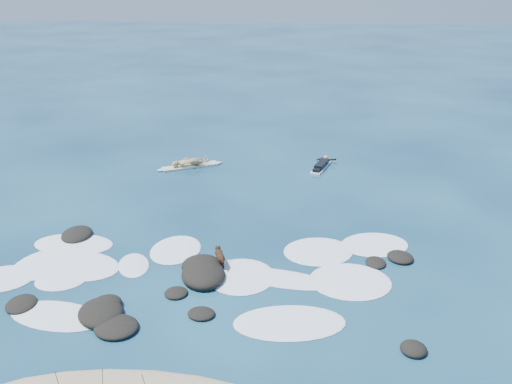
# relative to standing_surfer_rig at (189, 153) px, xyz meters

# --- Properties ---
(ground) EXTENTS (160.00, 160.00, 0.00)m
(ground) POSITION_rel_standing_surfer_rig_xyz_m (2.44, -9.10, -0.76)
(ground) COLOR #0A2642
(ground) RESTS_ON ground
(reef_rocks) EXTENTS (14.88, 6.97, 0.58)m
(reef_rocks) POSITION_rel_standing_surfer_rig_xyz_m (1.10, -11.33, -0.64)
(reef_rocks) COLOR black
(reef_rocks) RESTS_ON ground
(breaking_foam) EXTENTS (14.96, 7.83, 0.12)m
(breaking_foam) POSITION_rel_standing_surfer_rig_xyz_m (2.28, -10.07, -0.75)
(breaking_foam) COLOR white
(breaking_foam) RESTS_ON ground
(standing_surfer_rig) EXTENTS (3.11, 1.87, 1.91)m
(standing_surfer_rig) POSITION_rel_standing_surfer_rig_xyz_m (0.00, 0.00, 0.00)
(standing_surfer_rig) COLOR beige
(standing_surfer_rig) RESTS_ON ground
(paddling_surfer_rig) EXTENTS (1.29, 2.37, 0.41)m
(paddling_surfer_rig) POSITION_rel_standing_surfer_rig_xyz_m (6.55, 0.66, -0.61)
(paddling_surfer_rig) COLOR white
(paddling_surfer_rig) RESTS_ON ground
(dog) EXTENTS (0.49, 0.98, 0.65)m
(dog) POSITION_rel_standing_surfer_rig_xyz_m (3.19, -9.70, -0.32)
(dog) COLOR black
(dog) RESTS_ON ground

